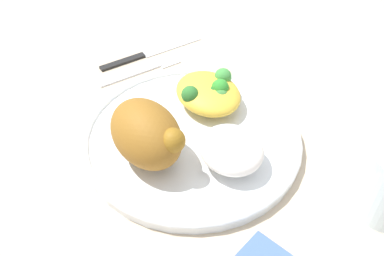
# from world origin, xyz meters

# --- Properties ---
(ground_plane) EXTENTS (2.00, 2.00, 0.00)m
(ground_plane) POSITION_xyz_m (0.00, 0.00, 0.00)
(ground_plane) COLOR #C2AE91
(plate) EXTENTS (0.30, 0.30, 0.02)m
(plate) POSITION_xyz_m (0.00, 0.00, 0.01)
(plate) COLOR silver
(plate) RESTS_ON ground_plane
(roasted_chicken) EXTENTS (0.12, 0.08, 0.08)m
(roasted_chicken) POSITION_xyz_m (-0.00, -0.07, 0.06)
(roasted_chicken) COLOR #8E5C1F
(roasted_chicken) RESTS_ON plate
(rice_pile) EXTENTS (0.08, 0.08, 0.04)m
(rice_pile) POSITION_xyz_m (0.07, 0.01, 0.04)
(rice_pile) COLOR white
(rice_pile) RESTS_ON plate
(mac_cheese_with_broccoli) EXTENTS (0.10, 0.09, 0.04)m
(mac_cheese_with_broccoli) POSITION_xyz_m (-0.04, 0.06, 0.04)
(mac_cheese_with_broccoli) COLOR gold
(mac_cheese_with_broccoli) RESTS_ON plate
(fork) EXTENTS (0.02, 0.14, 0.01)m
(fork) POSITION_xyz_m (-0.18, 0.03, 0.00)
(fork) COLOR silver
(fork) RESTS_ON ground_plane
(knife) EXTENTS (0.03, 0.19, 0.01)m
(knife) POSITION_xyz_m (-0.22, 0.05, 0.00)
(knife) COLOR black
(knife) RESTS_ON ground_plane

